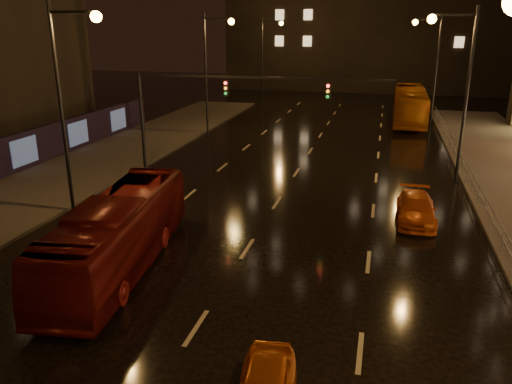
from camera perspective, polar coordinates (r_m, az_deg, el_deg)
ground at (r=30.26m, az=4.00°, el=1.25°), size 140.00×140.00×0.00m
sidewalk_left at (r=31.23m, az=-23.02°, el=0.47°), size 7.00×70.00×0.15m
traffic_signal at (r=30.52m, az=-5.34°, el=10.47°), size 15.31×0.32×6.20m
railing_right at (r=28.12m, az=24.13°, el=0.21°), size 0.05×56.00×1.00m
bus_red at (r=19.71m, az=-15.40°, el=-4.54°), size 3.69×10.47×2.86m
bus_curb at (r=51.07m, az=17.16°, el=9.47°), size 2.98×12.29×3.42m
taxi_far at (r=25.03m, az=17.82°, el=-1.82°), size 1.78×4.31×1.25m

